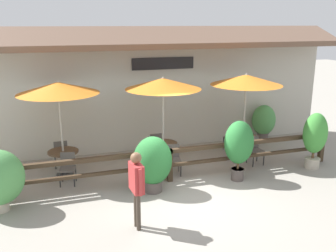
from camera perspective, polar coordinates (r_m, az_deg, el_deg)
ground_plane at (r=9.82m, az=2.22°, el=-10.72°), size 60.00×60.00×0.00m
building_facade at (r=12.92m, az=-3.99°, el=5.76°), size 14.28×1.49×4.23m
patio_railing at (r=10.46m, az=0.27°, el=-4.89°), size 10.40×0.14×0.95m
patio_umbrella_near at (r=10.85m, az=-16.41°, el=5.58°), size 2.28×2.28×2.79m
dining_table_near at (r=11.35m, az=-15.65°, el=-4.39°), size 0.88×0.88×0.74m
chair_near_streetside at (r=10.76m, az=-15.05°, el=-6.00°), size 0.50×0.50×0.87m
chair_near_wallside at (r=12.01m, az=-16.00°, el=-3.81°), size 0.42×0.42×0.87m
patio_umbrella_middle at (r=11.16m, az=-0.75°, el=6.46°), size 2.28×2.28×2.79m
dining_table_middle at (r=11.64m, az=-0.72°, el=-3.30°), size 0.88×0.88×0.74m
chair_middle_streetside at (r=11.04m, az=0.79°, el=-4.88°), size 0.49×0.49×0.87m
chair_middle_wallside at (r=12.31m, az=-2.05°, el=-2.73°), size 0.45×0.45×0.87m
patio_umbrella_far at (r=12.18m, az=11.84°, el=6.89°), size 2.28×2.28×2.79m
dining_table_far at (r=12.62m, az=11.35°, el=-2.11°), size 0.88×0.88×0.74m
chair_far_streetside at (r=12.14m, az=13.07°, el=-3.38°), size 0.43×0.43×0.87m
chair_far_wallside at (r=13.17m, az=9.77°, el=-1.72°), size 0.46×0.46×0.87m
potted_plant_corner_fern at (r=12.15m, az=21.49°, el=-1.44°), size 0.75×0.67×1.74m
potted_plant_tall_tropical at (r=9.81m, az=-2.36°, el=-5.55°), size 1.03×0.92×1.51m
potted_plant_small_flowering at (r=10.60m, az=10.75°, el=-2.75°), size 0.83×0.75×1.74m
potted_plant_entrance_palm at (r=14.50m, az=14.36°, el=0.72°), size 0.90×0.81×1.38m
pedestrian at (r=7.99m, az=-4.82°, el=-8.27°), size 0.25×0.61×1.74m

